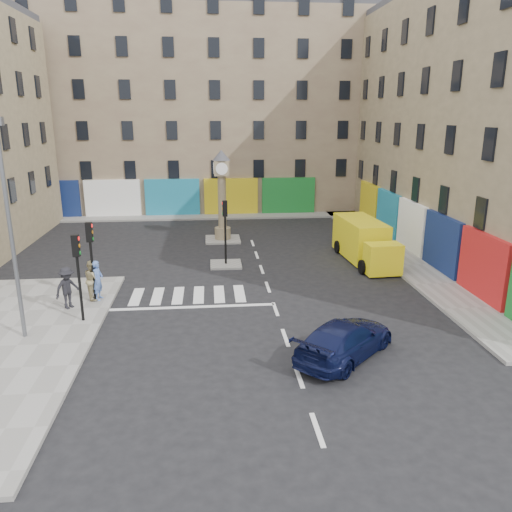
{
  "coord_description": "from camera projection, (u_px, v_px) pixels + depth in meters",
  "views": [
    {
      "loc": [
        -2.85,
        -19.9,
        8.57
      ],
      "look_at": [
        -0.71,
        2.88,
        2.0
      ],
      "focal_mm": 35.0,
      "sensor_mm": 36.0,
      "label": 1
    }
  ],
  "objects": [
    {
      "name": "navy_sedan",
      "position": [
        345.0,
        339.0,
        18.03
      ],
      "size": [
        4.73,
        4.73,
        1.38
      ],
      "primitive_type": "imported",
      "rotation": [
        0.0,
        0.0,
        2.36
      ],
      "color": "black",
      "rests_on": "ground"
    },
    {
      "name": "sidewalk_right",
      "position": [
        391.0,
        251.0,
        31.99
      ],
      "size": [
        2.6,
        30.0,
        0.15
      ],
      "primitive_type": "cube",
      "color": "gray",
      "rests_on": "ground"
    },
    {
      "name": "island_near",
      "position": [
        226.0,
        264.0,
        29.12
      ],
      "size": [
        1.8,
        1.8,
        0.12
      ],
      "primitive_type": "cube",
      "color": "gray",
      "rests_on": "ground"
    },
    {
      "name": "clock_pillar",
      "position": [
        222.0,
        190.0,
        33.9
      ],
      "size": [
        1.2,
        1.2,
        6.1
      ],
      "color": "#948261",
      "rests_on": "island_far"
    },
    {
      "name": "traffic_light_left_near",
      "position": [
        78.0,
        264.0,
        20.38
      ],
      "size": [
        0.28,
        0.22,
        3.7
      ],
      "color": "black",
      "rests_on": "sidewalk_left"
    },
    {
      "name": "island_far",
      "position": [
        223.0,
        239.0,
        34.86
      ],
      "size": [
        2.4,
        2.4,
        0.12
      ],
      "primitive_type": "cube",
      "color": "gray",
      "rests_on": "ground"
    },
    {
      "name": "pedestrian_tan",
      "position": [
        93.0,
        280.0,
        23.24
      ],
      "size": [
        0.97,
        1.1,
        1.88
      ],
      "primitive_type": "imported",
      "rotation": [
        0.0,
        0.0,
        1.91
      ],
      "color": "#9C8D60",
      "rests_on": "sidewalk_left"
    },
    {
      "name": "traffic_light_island",
      "position": [
        225.0,
        222.0,
        28.42
      ],
      "size": [
        0.28,
        0.22,
        3.7
      ],
      "color": "black",
      "rests_on": "island_near"
    },
    {
      "name": "pedestrian_dark",
      "position": [
        68.0,
        288.0,
        22.13
      ],
      "size": [
        1.34,
        1.4,
        1.9
      ],
      "primitive_type": "imported",
      "rotation": [
        0.0,
        0.0,
        0.87
      ],
      "color": "black",
      "rests_on": "sidewalk_left"
    },
    {
      "name": "building_right",
      "position": [
        501.0,
        123.0,
        30.37
      ],
      "size": [
        10.0,
        30.0,
        16.0
      ],
      "primitive_type": "cube",
      "color": "#948261",
      "rests_on": "ground"
    },
    {
      "name": "pedestrian_blue",
      "position": [
        98.0,
        280.0,
        23.18
      ],
      "size": [
        0.55,
        0.75,
        1.88
      ],
      "primitive_type": "imported",
      "rotation": [
        0.0,
        0.0,
        1.42
      ],
      "color": "#5071B8",
      "rests_on": "sidewalk_left"
    },
    {
      "name": "sidewalk_far",
      "position": [
        197.0,
        217.0,
        42.53
      ],
      "size": [
        32.0,
        2.4,
        0.15
      ],
      "primitive_type": "cube",
      "color": "gray",
      "rests_on": "ground"
    },
    {
      "name": "building_far",
      "position": [
        195.0,
        114.0,
        45.75
      ],
      "size": [
        32.0,
        10.0,
        17.0
      ],
      "primitive_type": "cube",
      "color": "gray",
      "rests_on": "ground"
    },
    {
      "name": "yellow_van",
      "position": [
        364.0,
        241.0,
        29.8
      ],
      "size": [
        2.55,
        6.66,
        2.38
      ],
      "rotation": [
        0.0,
        0.0,
        0.06
      ],
      "color": "yellow",
      "rests_on": "ground"
    },
    {
      "name": "traffic_light_left_far",
      "position": [
        91.0,
        249.0,
        22.68
      ],
      "size": [
        0.28,
        0.22,
        3.7
      ],
      "color": "black",
      "rests_on": "sidewalk_left"
    },
    {
      "name": "ground",
      "position": [
        278.0,
        318.0,
        21.66
      ],
      "size": [
        120.0,
        120.0,
        0.0
      ],
      "primitive_type": "plane",
      "color": "black",
      "rests_on": "ground"
    },
    {
      "name": "lamp_post",
      "position": [
        9.0,
        220.0,
        18.27
      ],
      "size": [
        0.5,
        0.25,
        8.3
      ],
      "color": "#595B60",
      "rests_on": "sidewalk_left"
    }
  ]
}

